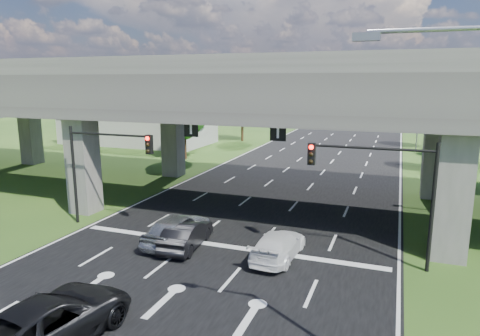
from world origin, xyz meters
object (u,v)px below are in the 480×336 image
Objects in this scene: car_dark at (186,234)px; car_trailing at (50,322)px; car_white at (278,245)px; streetlight_beyond at (416,104)px; car_silver at (178,228)px; streetlight_near at (479,210)px; signal_right at (383,180)px; signal_left at (102,158)px; streetlight_far at (422,114)px.

car_dark is 0.72× the size of car_trailing.
car_dark is at bearing 6.92° from car_white.
streetlight_beyond is at bearing -112.86° from car_dark.
car_silver is 1.06× the size of car_white.
streetlight_near is at bearing 147.25° from car_silver.
streetlight_near reaches higher than signal_right.
streetlight_far reaches higher than signal_left.
car_silver is (5.39, -0.94, -3.32)m from signal_left.
car_trailing is (-0.31, -9.13, 0.12)m from car_dark.
car_trailing reaches higher than car_white.
car_silver is 5.59m from car_white.
signal_right is 20.25m from streetlight_far.
car_white is at bearing 127.66° from streetlight_near.
signal_left reaches higher than car_silver.
signal_left is at bearing 180.00° from signal_right.
signal_left is at bearing -131.78° from streetlight_far.
signal_left is 1.38× the size of car_dark.
car_dark is at bearing -85.40° from car_trailing.
streetlight_far is at bearing -105.15° from car_trailing.
streetlight_near is at bearing 138.51° from car_dark.
car_dark is (-11.81, -37.37, -5.10)m from streetlight_beyond.
streetlight_far reaches higher than car_white.
car_dark is at bearing -12.10° from signal_left.
signal_left is 12.40m from car_trailing.
car_white is (10.98, -0.94, -3.49)m from signal_left.
signal_right is 14.73m from car_trailing.
streetlight_far is at bearing 90.00° from streetlight_near.
car_dark is 9.14m from car_trailing.
streetlight_far is 2.18× the size of car_white.
streetlight_far is 1.00× the size of streetlight_beyond.
streetlight_beyond reaches higher than car_silver.
car_white is (5.59, 0.00, -0.17)m from car_silver.
car_dark is at bearing -107.54° from streetlight_beyond.
streetlight_beyond is 38.00m from car_white.
streetlight_near is (17.92, -9.94, 1.66)m from signal_left.
streetlight_far reaches higher than car_silver.
car_trailing is at bearing -104.60° from streetlight_beyond.
car_silver is at bearing 2.61° from car_white.
car_silver is (-10.26, -0.94, -3.32)m from signal_right.
streetlight_near is at bearing 130.27° from car_white.
streetlight_far and streetlight_beyond have the same top height.
signal_right reaches higher than car_silver.
streetlight_beyond is (0.00, 46.00, 0.00)m from streetlight_near.
car_silver is (-12.53, -37.00, -4.99)m from streetlight_beyond.
signal_right is 1.00× the size of signal_left.
streetlight_beyond reaches higher than signal_left.
car_dark is at bearing -118.93° from streetlight_far.
streetlight_near and streetlight_far have the same top height.
signal_left is at bearing 150.98° from streetlight_near.
car_trailing is at bearing -111.67° from streetlight_far.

